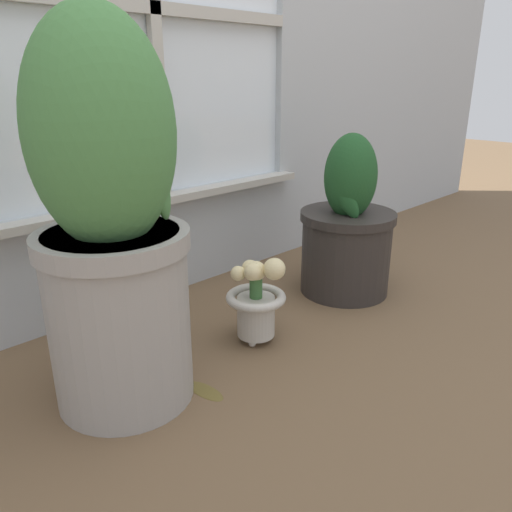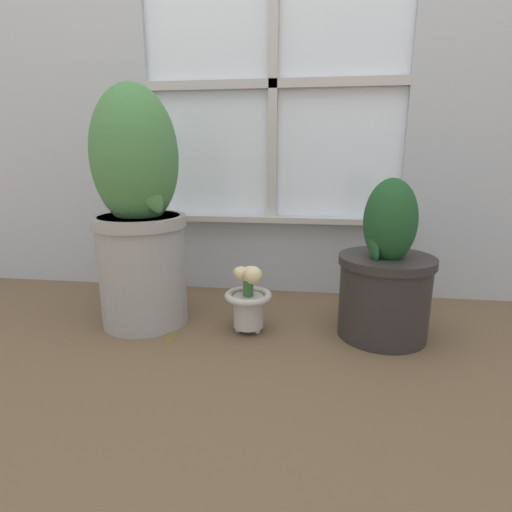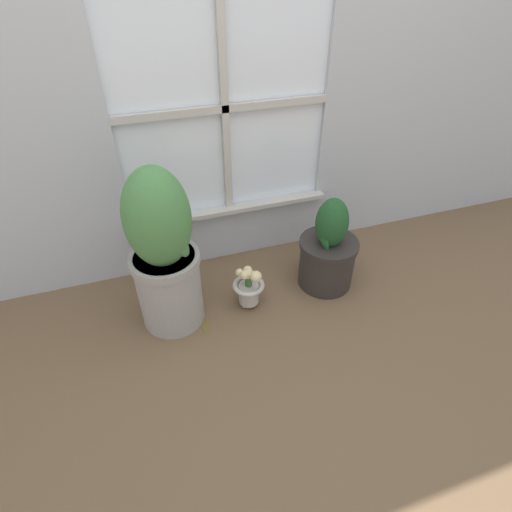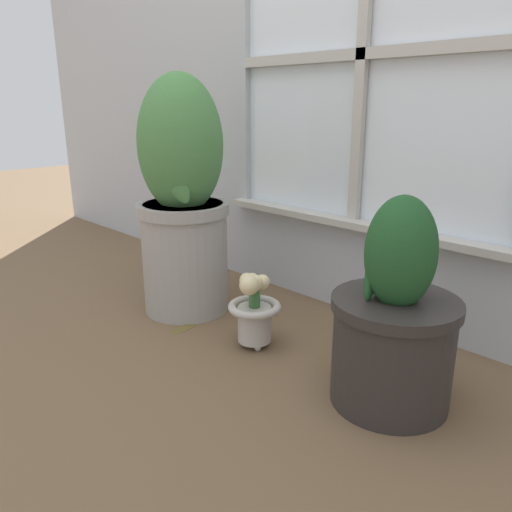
% 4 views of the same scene
% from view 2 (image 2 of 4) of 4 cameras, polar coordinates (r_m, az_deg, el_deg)
% --- Properties ---
extents(ground_plane, '(10.00, 10.00, 0.00)m').
position_cam_2_polar(ground_plane, '(1.32, -0.32, -12.55)').
color(ground_plane, brown).
extents(potted_plant_left, '(0.32, 0.32, 0.82)m').
position_cam_2_polar(potted_plant_left, '(1.44, -16.37, 5.83)').
color(potted_plant_left, '#9E9993').
rests_on(potted_plant_left, ground_plane).
extents(potted_plant_right, '(0.31, 0.31, 0.53)m').
position_cam_2_polar(potted_plant_right, '(1.38, 18.00, -2.84)').
color(potted_plant_right, '#2D2826').
rests_on(potted_plant_right, ground_plane).
extents(flower_vase, '(0.16, 0.16, 0.25)m').
position_cam_2_polar(flower_vase, '(1.36, -1.11, -6.00)').
color(flower_vase, '#BCB7AD').
rests_on(flower_vase, ground_plane).
extents(fallen_leaf, '(0.05, 0.11, 0.01)m').
position_cam_2_polar(fallen_leaf, '(1.40, -12.17, -11.15)').
color(fallen_leaf, brown).
rests_on(fallen_leaf, ground_plane).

